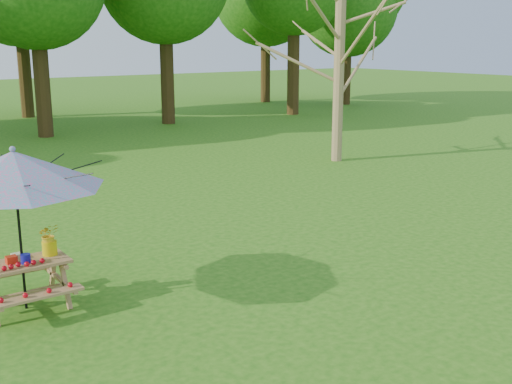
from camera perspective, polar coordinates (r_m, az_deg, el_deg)
picnic_table at (r=9.43m, az=-19.88°, el=-7.87°), size 1.20×1.32×0.67m
patio_umbrella at (r=8.99m, az=-20.70°, el=1.84°), size 2.65×2.65×2.27m
produce_bins at (r=9.32m, az=-20.33°, el=-5.55°), size 0.29×0.40×0.13m
tomatoes_row at (r=9.10m, az=-20.65°, el=-6.15°), size 0.77×0.13×0.07m
flower_bucket at (r=9.43m, az=-17.93°, el=-3.96°), size 0.28×0.25×0.45m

